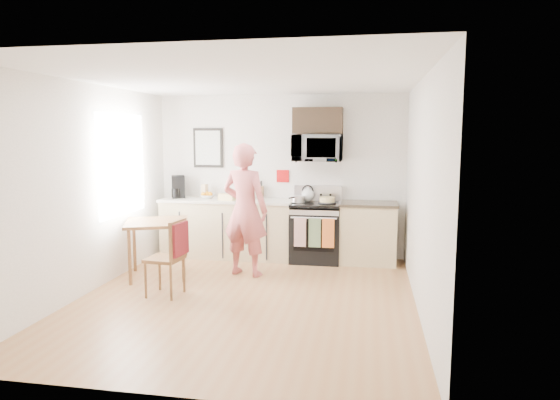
% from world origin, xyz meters
% --- Properties ---
extents(floor, '(4.60, 4.60, 0.00)m').
position_xyz_m(floor, '(0.00, 0.00, 0.00)').
color(floor, '#A0693D').
rests_on(floor, ground).
extents(back_wall, '(4.00, 0.04, 2.60)m').
position_xyz_m(back_wall, '(0.00, 2.30, 1.30)').
color(back_wall, silver).
rests_on(back_wall, floor).
extents(front_wall, '(4.00, 0.04, 2.60)m').
position_xyz_m(front_wall, '(0.00, -2.30, 1.30)').
color(front_wall, silver).
rests_on(front_wall, floor).
extents(left_wall, '(0.04, 4.60, 2.60)m').
position_xyz_m(left_wall, '(-2.00, 0.00, 1.30)').
color(left_wall, silver).
rests_on(left_wall, floor).
extents(right_wall, '(0.04, 4.60, 2.60)m').
position_xyz_m(right_wall, '(2.00, 0.00, 1.30)').
color(right_wall, silver).
rests_on(right_wall, floor).
extents(ceiling, '(4.00, 4.60, 0.04)m').
position_xyz_m(ceiling, '(0.00, 0.00, 2.60)').
color(ceiling, white).
rests_on(ceiling, back_wall).
extents(window, '(0.06, 1.40, 1.50)m').
position_xyz_m(window, '(-1.96, 0.80, 1.55)').
color(window, silver).
rests_on(window, left_wall).
extents(cabinet_left, '(2.10, 0.60, 0.90)m').
position_xyz_m(cabinet_left, '(-0.80, 2.00, 0.45)').
color(cabinet_left, tan).
rests_on(cabinet_left, floor).
extents(countertop_left, '(2.14, 0.64, 0.04)m').
position_xyz_m(countertop_left, '(-0.80, 2.00, 0.92)').
color(countertop_left, beige).
rests_on(countertop_left, cabinet_left).
extents(cabinet_right, '(0.84, 0.60, 0.90)m').
position_xyz_m(cabinet_right, '(1.43, 2.00, 0.45)').
color(cabinet_right, tan).
rests_on(cabinet_right, floor).
extents(countertop_right, '(0.88, 0.64, 0.04)m').
position_xyz_m(countertop_right, '(1.43, 2.00, 0.92)').
color(countertop_right, black).
rests_on(countertop_right, cabinet_right).
extents(range, '(0.76, 0.70, 1.16)m').
position_xyz_m(range, '(0.63, 1.98, 0.44)').
color(range, black).
rests_on(range, floor).
extents(microwave, '(0.76, 0.51, 0.42)m').
position_xyz_m(microwave, '(0.63, 2.08, 1.76)').
color(microwave, '#B8B7BD').
rests_on(microwave, back_wall).
extents(upper_cabinet, '(0.76, 0.35, 0.40)m').
position_xyz_m(upper_cabinet, '(0.63, 2.12, 2.18)').
color(upper_cabinet, black).
rests_on(upper_cabinet, back_wall).
extents(wall_art, '(0.50, 0.04, 0.65)m').
position_xyz_m(wall_art, '(-1.20, 2.28, 1.75)').
color(wall_art, black).
rests_on(wall_art, back_wall).
extents(wall_trivet, '(0.20, 0.02, 0.20)m').
position_xyz_m(wall_trivet, '(0.05, 2.28, 1.30)').
color(wall_trivet, red).
rests_on(wall_trivet, back_wall).
extents(person, '(0.76, 0.60, 1.85)m').
position_xyz_m(person, '(-0.26, 1.03, 0.93)').
color(person, '#B33D31').
rests_on(person, floor).
extents(dining_table, '(0.94, 0.94, 0.78)m').
position_xyz_m(dining_table, '(-1.44, 0.72, 0.69)').
color(dining_table, brown).
rests_on(dining_table, floor).
extents(chair, '(0.48, 0.44, 0.95)m').
position_xyz_m(chair, '(-0.88, -0.05, 0.61)').
color(chair, brown).
rests_on(chair, floor).
extents(knife_block, '(0.09, 0.13, 0.19)m').
position_xyz_m(knife_block, '(-0.31, 2.22, 1.04)').
color(knife_block, brown).
rests_on(knife_block, countertop_left).
extents(utensil_crock, '(0.13, 0.13, 0.39)m').
position_xyz_m(utensil_crock, '(-0.61, 2.12, 1.09)').
color(utensil_crock, red).
rests_on(utensil_crock, countertop_left).
extents(fruit_bowl, '(0.27, 0.27, 0.11)m').
position_xyz_m(fruit_bowl, '(-1.15, 2.05, 0.98)').
color(fruit_bowl, silver).
rests_on(fruit_bowl, countertop_left).
extents(milk_carton, '(0.11, 0.11, 0.22)m').
position_xyz_m(milk_carton, '(-1.22, 2.12, 1.05)').
color(milk_carton, tan).
rests_on(milk_carton, countertop_left).
extents(coffee_maker, '(0.29, 0.34, 0.36)m').
position_xyz_m(coffee_maker, '(-1.65, 2.04, 1.11)').
color(coffee_maker, black).
rests_on(coffee_maker, countertop_left).
extents(bread_bag, '(0.30, 0.20, 0.10)m').
position_xyz_m(bread_bag, '(-0.77, 1.88, 0.99)').
color(bread_bag, tan).
rests_on(bread_bag, countertop_left).
extents(cake, '(0.28, 0.28, 0.09)m').
position_xyz_m(cake, '(0.80, 1.94, 0.97)').
color(cake, black).
rests_on(cake, range).
extents(kettle, '(0.21, 0.21, 0.26)m').
position_xyz_m(kettle, '(0.48, 2.07, 1.04)').
color(kettle, silver).
rests_on(kettle, range).
extents(pot, '(0.21, 0.34, 0.10)m').
position_xyz_m(pot, '(0.35, 1.91, 0.98)').
color(pot, '#B8B7BD').
rests_on(pot, range).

